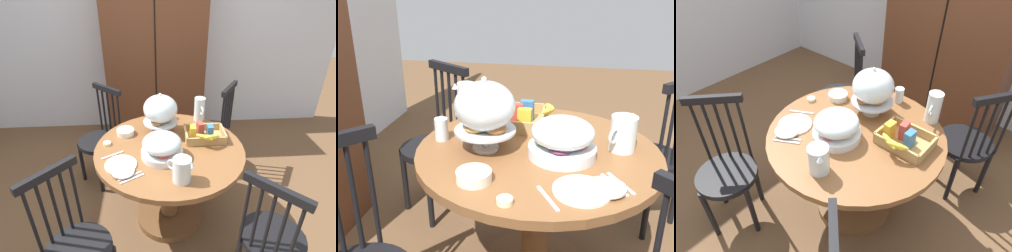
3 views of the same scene
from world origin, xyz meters
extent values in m
plane|color=brown|center=(0.00, 0.00, 0.00)|extent=(10.00, 10.00, 0.00)
cube|color=brown|center=(0.03, 1.50, 0.95)|extent=(1.10, 0.56, 1.90)
cube|color=black|center=(0.03, 1.22, 1.04)|extent=(0.01, 0.01, 1.52)
cylinder|color=brown|center=(0.10, 0.05, 0.72)|extent=(1.12, 1.12, 0.04)
cylinder|color=brown|center=(0.10, 0.05, 0.39)|extent=(0.14, 0.14, 0.63)
cylinder|color=brown|center=(0.10, 0.05, 0.03)|extent=(0.56, 0.56, 0.06)
cylinder|color=black|center=(0.57, 0.77, 0.45)|extent=(0.40, 0.40, 0.04)
cylinder|color=black|center=(0.54, 0.96, 0.23)|extent=(0.04, 0.04, 0.45)
cylinder|color=black|center=(0.38, 0.73, 0.23)|extent=(0.04, 0.04, 0.45)
cylinder|color=black|center=(0.77, 0.81, 0.23)|extent=(0.04, 0.04, 0.45)
cylinder|color=black|center=(0.61, 0.57, 0.23)|extent=(0.04, 0.04, 0.45)
cylinder|color=black|center=(0.79, 0.80, 0.69)|extent=(0.02, 0.02, 0.48)
cylinder|color=black|center=(0.75, 0.74, 0.69)|extent=(0.02, 0.02, 0.48)
cylinder|color=black|center=(0.71, 0.68, 0.69)|extent=(0.02, 0.02, 0.48)
cylinder|color=black|center=(0.67, 0.62, 0.69)|extent=(0.02, 0.02, 0.48)
cylinder|color=black|center=(0.63, 0.56, 0.69)|extent=(0.02, 0.02, 0.48)
cube|color=black|center=(0.71, 0.68, 0.95)|extent=(0.23, 0.32, 0.05)
cylinder|color=black|center=(-0.55, 0.63, 0.45)|extent=(0.40, 0.40, 0.04)
cylinder|color=black|center=(-0.75, 0.62, 0.23)|extent=(0.04, 0.04, 0.45)
cylinder|color=black|center=(-0.54, 0.43, 0.23)|extent=(0.04, 0.04, 0.45)
cylinder|color=black|center=(-0.56, 0.82, 0.23)|extent=(0.04, 0.04, 0.45)
cylinder|color=black|center=(-0.35, 0.64, 0.23)|extent=(0.04, 0.04, 0.45)
cylinder|color=black|center=(-0.55, 0.84, 0.69)|extent=(0.02, 0.02, 0.48)
cylinder|color=black|center=(-0.49, 0.79, 0.69)|extent=(0.02, 0.02, 0.48)
cylinder|color=black|center=(-0.44, 0.75, 0.69)|extent=(0.02, 0.02, 0.48)
cylinder|color=black|center=(-0.39, 0.70, 0.69)|extent=(0.02, 0.02, 0.48)
cylinder|color=black|center=(-0.34, 0.65, 0.69)|extent=(0.02, 0.02, 0.48)
cube|color=black|center=(-0.44, 0.75, 0.95)|extent=(0.29, 0.27, 0.05)
cylinder|color=black|center=(-0.49, -0.58, 0.45)|extent=(0.40, 0.40, 0.04)
cylinder|color=black|center=(-0.48, -0.78, 0.23)|extent=(0.04, 0.04, 0.45)
cylinder|color=black|center=(-0.29, -0.57, 0.23)|extent=(0.04, 0.04, 0.45)
cylinder|color=black|center=(-0.69, -0.59, 0.23)|extent=(0.04, 0.04, 0.45)
cylinder|color=black|center=(-0.50, -0.38, 0.23)|extent=(0.04, 0.04, 0.45)
cylinder|color=black|center=(-0.70, -0.57, 0.69)|extent=(0.02, 0.02, 0.48)
cylinder|color=black|center=(-0.65, -0.52, 0.69)|extent=(0.02, 0.02, 0.48)
cylinder|color=black|center=(-0.61, -0.47, 0.69)|extent=(0.02, 0.02, 0.48)
cylinder|color=black|center=(-0.56, -0.42, 0.69)|extent=(0.02, 0.02, 0.48)
cylinder|color=black|center=(-0.51, -0.37, 0.69)|extent=(0.02, 0.02, 0.48)
cube|color=black|center=(-0.61, -0.47, 0.95)|extent=(0.27, 0.29, 0.05)
cylinder|color=black|center=(0.48, -0.58, 0.69)|extent=(0.02, 0.02, 0.48)
cube|color=black|center=(0.58, -0.68, 0.95)|extent=(0.28, 0.28, 0.05)
cylinder|color=silver|center=(0.04, 0.29, 0.75)|extent=(0.12, 0.12, 0.02)
cylinder|color=silver|center=(0.04, 0.29, 0.79)|extent=(0.03, 0.03, 0.09)
cylinder|color=silver|center=(0.04, 0.29, 0.84)|extent=(0.28, 0.28, 0.01)
torus|color=#B27033|center=(0.08, 0.29, 0.86)|extent=(0.10, 0.10, 0.03)
torus|color=#D19347|center=(0.01, 0.33, 0.86)|extent=(0.10, 0.10, 0.03)
torus|color=#935628|center=(0.01, 0.23, 0.86)|extent=(0.10, 0.10, 0.03)
ellipsoid|color=silver|center=(0.04, 0.29, 0.95)|extent=(0.27, 0.27, 0.22)
sphere|color=silver|center=(0.04, 0.29, 1.07)|extent=(0.02, 0.02, 0.02)
cylinder|color=silver|center=(0.03, -0.06, 0.77)|extent=(0.30, 0.30, 0.05)
ellipsoid|color=beige|center=(0.10, -0.06, 0.80)|extent=(0.09, 0.09, 0.03)
ellipsoid|color=#8CBF59|center=(0.04, 0.01, 0.80)|extent=(0.09, 0.09, 0.03)
ellipsoid|color=#6B2D4C|center=(-0.03, -0.05, 0.80)|extent=(0.09, 0.09, 0.03)
ellipsoid|color=#CC3D33|center=(0.04, -0.13, 0.80)|extent=(0.09, 0.09, 0.03)
ellipsoid|color=silver|center=(0.03, -0.06, 0.85)|extent=(0.28, 0.28, 0.13)
cylinder|color=silver|center=(0.14, -0.33, 0.82)|extent=(0.12, 0.12, 0.16)
cylinder|color=orange|center=(0.14, -0.33, 0.80)|extent=(0.10, 0.10, 0.11)
cone|color=silver|center=(0.20, -0.37, 0.89)|extent=(0.05, 0.05, 0.03)
torus|color=silver|center=(0.08, -0.28, 0.83)|extent=(0.07, 0.06, 0.07)
cylinder|color=silver|center=(0.39, 0.48, 0.85)|extent=(0.09, 0.09, 0.21)
cylinder|color=white|center=(0.39, 0.48, 0.81)|extent=(0.08, 0.08, 0.14)
cone|color=silver|center=(0.38, 0.53, 0.93)|extent=(0.04, 0.04, 0.03)
torus|color=silver|center=(0.40, 0.41, 0.86)|extent=(0.03, 0.08, 0.07)
cube|color=tan|center=(0.38, 0.17, 0.75)|extent=(0.30, 0.22, 0.01)
cube|color=tan|center=(0.38, 0.06, 0.78)|extent=(0.30, 0.02, 0.07)
cube|color=tan|center=(0.38, 0.28, 0.78)|extent=(0.30, 0.02, 0.07)
cube|color=tan|center=(0.23, 0.17, 0.78)|extent=(0.02, 0.22, 0.07)
cube|color=tan|center=(0.53, 0.17, 0.78)|extent=(0.02, 0.22, 0.07)
cube|color=gold|center=(0.28, 0.14, 0.81)|extent=(0.05, 0.07, 0.11)
cube|color=#B23D33|center=(0.35, 0.20, 0.81)|extent=(0.05, 0.08, 0.11)
cube|color=#336BAD|center=(0.42, 0.15, 0.81)|extent=(0.05, 0.07, 0.11)
ellipsoid|color=yellow|center=(0.35, 0.03, 0.84)|extent=(0.14, 0.08, 0.05)
ellipsoid|color=yellow|center=(0.38, 0.03, 0.84)|extent=(0.13, 0.03, 0.05)
ellipsoid|color=yellow|center=(0.41, 0.03, 0.84)|extent=(0.14, 0.08, 0.05)
cylinder|color=white|center=(-0.25, -0.15, 0.75)|extent=(0.22, 0.22, 0.01)
cylinder|color=white|center=(-0.23, -0.23, 0.76)|extent=(0.15, 0.15, 0.01)
cylinder|color=white|center=(-0.25, 0.27, 0.76)|extent=(0.14, 0.14, 0.04)
cylinder|color=silver|center=(0.11, 0.52, 0.80)|extent=(0.06, 0.06, 0.11)
cylinder|color=beige|center=(-0.38, 0.12, 0.75)|extent=(0.06, 0.06, 0.02)
cube|color=silver|center=(-0.18, -0.27, 0.74)|extent=(0.15, 0.10, 0.01)
cube|color=silver|center=(-0.17, -0.29, 0.74)|extent=(0.15, 0.10, 0.01)
cube|color=silver|center=(-0.32, -0.03, 0.74)|extent=(0.15, 0.10, 0.01)
camera|label=1|loc=(-0.04, -1.66, 1.89)|focal=29.16mm
camera|label=2|loc=(-1.49, -0.09, 1.49)|focal=40.34mm
camera|label=3|loc=(0.99, -1.10, 1.97)|focal=32.22mm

